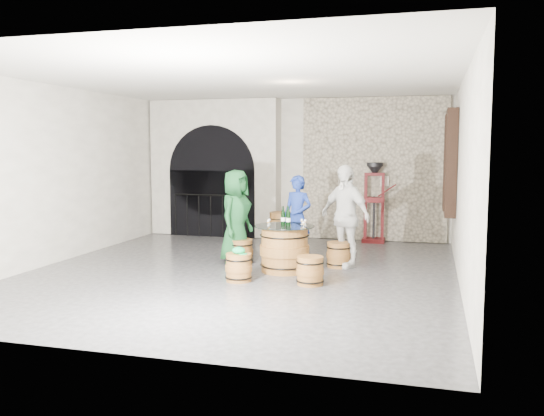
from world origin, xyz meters
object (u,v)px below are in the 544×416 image
(barrel_table, at_px, (285,249))
(wine_bottle_center, at_px, (288,218))
(wine_bottle_left, at_px, (283,218))
(corking_press, at_px, (374,196))
(barrel_stool_far, at_px, (296,248))
(barrel_stool_left, at_px, (241,251))
(barrel_stool_right, at_px, (339,255))
(side_barrel, at_px, (281,229))
(barrel_stool_near_right, at_px, (310,271))
(barrel_stool_near_left, at_px, (239,267))
(person_blue, at_px, (297,217))
(wine_bottle_right, at_px, (288,217))
(person_green, at_px, (236,216))
(person_white, at_px, (345,216))

(barrel_table, height_order, wine_bottle_center, wine_bottle_center)
(wine_bottle_left, relative_size, corking_press, 0.18)
(wine_bottle_left, bearing_deg, barrel_stool_far, 89.98)
(barrel_stool_far, distance_m, wine_bottle_left, 1.20)
(barrel_stool_left, distance_m, barrel_stool_right, 1.75)
(barrel_stool_far, bearing_deg, corking_press, 63.63)
(side_barrel, bearing_deg, corking_press, 24.02)
(barrel_stool_near_right, bearing_deg, barrel_stool_near_left, -176.78)
(barrel_stool_left, height_order, barrel_stool_near_right, same)
(barrel_stool_near_left, xyz_separation_m, person_blue, (0.48, 2.00, 0.57))
(wine_bottle_right, bearing_deg, wine_bottle_left, -119.71)
(wine_bottle_center, height_order, side_barrel, wine_bottle_center)
(barrel_table, xyz_separation_m, person_blue, (-0.04, 1.12, 0.40))
(barrel_stool_far, bearing_deg, person_blue, 92.03)
(barrel_stool_near_left, distance_m, side_barrel, 3.47)
(barrel_stool_near_right, xyz_separation_m, barrel_stool_near_left, (-1.13, -0.06, 0.00))
(person_green, bearing_deg, person_blue, -48.66)
(barrel_stool_near_left, bearing_deg, person_white, 47.25)
(barrel_stool_left, height_order, barrel_stool_near_left, same)
(barrel_stool_left, distance_m, person_blue, 1.25)
(barrel_table, bearing_deg, person_white, 36.14)
(corking_press, bearing_deg, person_blue, -118.05)
(wine_bottle_right, bearing_deg, corking_press, 70.91)
(barrel_stool_near_right, bearing_deg, wine_bottle_left, 127.03)
(barrel_stool_far, height_order, person_blue, person_blue)
(barrel_stool_far, distance_m, wine_bottle_right, 1.12)
(barrel_stool_near_right, distance_m, barrel_stool_near_left, 1.13)
(wine_bottle_right, bearing_deg, barrel_stool_left, 161.83)
(person_white, xyz_separation_m, side_barrel, (-1.65, 1.91, -0.55))
(barrel_table, height_order, corking_press, corking_press)
(person_green, distance_m, wine_bottle_left, 1.11)
(barrel_stool_near_right, relative_size, person_blue, 0.28)
(barrel_stool_far, relative_size, person_blue, 0.28)
(barrel_stool_right, bearing_deg, barrel_table, -143.86)
(barrel_stool_near_left, relative_size, person_green, 0.26)
(barrel_stool_far, xyz_separation_m, barrel_stool_near_right, (0.65, -1.84, 0.00))
(corking_press, bearing_deg, person_green, -127.53)
(barrel_stool_right, bearing_deg, person_blue, 148.85)
(barrel_stool_right, bearing_deg, wine_bottle_center, -141.58)
(barrel_stool_near_right, relative_size, person_green, 0.26)
(barrel_table, relative_size, person_green, 0.60)
(barrel_stool_right, xyz_separation_m, barrel_stool_near_left, (-1.34, -1.48, 0.00))
(corking_press, bearing_deg, wine_bottle_right, -109.68)
(barrel_stool_far, bearing_deg, barrel_stool_left, -146.99)
(barrel_stool_left, bearing_deg, barrel_stool_right, 5.06)
(wine_bottle_left, bearing_deg, person_green, 155.13)
(barrel_table, relative_size, wine_bottle_right, 3.12)
(person_blue, xyz_separation_m, side_barrel, (-0.70, 1.46, -0.44))
(person_green, relative_size, wine_bottle_right, 5.20)
(barrel_table, xyz_separation_m, barrel_stool_left, (-0.92, 0.45, -0.17))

